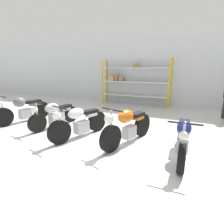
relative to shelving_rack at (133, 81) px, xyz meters
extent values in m
plane|color=silver|center=(0.83, -5.09, -1.33)|extent=(30.00, 30.00, 0.00)
cube|color=silver|center=(0.83, 0.36, 0.47)|extent=(30.00, 0.08, 3.60)
cylinder|color=gold|center=(-1.75, -0.28, -0.07)|extent=(0.08, 0.08, 2.51)
cylinder|color=gold|center=(1.99, -0.28, -0.07)|extent=(0.08, 0.08, 2.51)
cylinder|color=gold|center=(-1.75, 0.27, -0.07)|extent=(0.08, 0.08, 2.51)
cylinder|color=gold|center=(1.99, 0.27, -0.07)|extent=(0.08, 0.08, 2.51)
cube|color=silver|center=(0.12, 0.00, -0.80)|extent=(3.74, 0.55, 0.05)
cube|color=silver|center=(0.12, 0.00, -0.05)|extent=(3.74, 0.55, 0.05)
cube|color=silver|center=(0.12, 0.00, 0.71)|extent=(3.74, 0.55, 0.05)
cube|color=#A87F51|center=(0.16, 0.02, 0.84)|extent=(0.32, 0.26, 0.22)
cube|color=tan|center=(-0.71, 0.06, 0.11)|extent=(0.24, 0.25, 0.26)
cube|color=tan|center=(-1.23, -0.16, 0.10)|extent=(0.33, 0.19, 0.24)
cube|color=tan|center=(-1.06, 0.07, 0.14)|extent=(0.32, 0.20, 0.32)
cylinder|color=black|center=(-2.95, -5.59, -0.99)|extent=(0.30, 0.69, 0.67)
cylinder|color=black|center=(-2.62, -4.15, -0.99)|extent=(0.30, 0.69, 0.67)
cube|color=#ADADB2|center=(-2.77, -4.82, -1.03)|extent=(0.37, 0.47, 0.35)
ellipsoid|color=slate|center=(-2.81, -4.99, -0.55)|extent=(0.40, 0.50, 0.36)
cube|color=black|center=(-2.69, -4.46, -0.60)|extent=(0.38, 0.64, 0.10)
cube|color=slate|center=(-2.67, -4.40, -0.69)|extent=(0.30, 0.45, 0.12)
cylinder|color=#ADADB2|center=(-2.94, -5.57, -0.63)|extent=(0.06, 0.06, 0.72)
cylinder|color=black|center=(-2.94, -5.54, -0.27)|extent=(0.61, 0.17, 0.04)
cylinder|color=black|center=(-1.39, -5.55, -1.03)|extent=(0.25, 0.61, 0.60)
cylinder|color=black|center=(-1.14, -4.15, -1.03)|extent=(0.25, 0.61, 0.60)
cube|color=#ADADB2|center=(-1.26, -4.80, -1.06)|extent=(0.35, 0.56, 0.43)
ellipsoid|color=#B7B7BF|center=(-1.28, -4.97, -0.63)|extent=(0.36, 0.57, 0.32)
cube|color=black|center=(-1.19, -4.42, -0.68)|extent=(0.31, 0.56, 0.10)
cube|color=#B7B7BF|center=(-1.18, -4.39, -0.77)|extent=(0.25, 0.40, 0.12)
cylinder|color=#ADADB2|center=(-1.38, -5.53, -0.70)|extent=(0.06, 0.06, 0.66)
sphere|color=silver|center=(-1.39, -5.60, -0.57)|extent=(0.21, 0.21, 0.21)
cylinder|color=black|center=(-1.38, -5.50, -0.37)|extent=(0.68, 0.15, 0.04)
cylinder|color=black|center=(-0.14, -5.97, -1.00)|extent=(0.34, 0.67, 0.66)
cylinder|color=black|center=(0.29, -4.66, -1.00)|extent=(0.34, 0.67, 0.66)
cube|color=#ADADB2|center=(0.09, -5.26, -1.03)|extent=(0.38, 0.48, 0.35)
ellipsoid|color=silver|center=(0.04, -5.43, -0.58)|extent=(0.40, 0.58, 0.30)
cube|color=black|center=(0.20, -4.91, -0.62)|extent=(0.36, 0.55, 0.10)
cube|color=silver|center=(0.21, -4.89, -0.71)|extent=(0.28, 0.40, 0.12)
cylinder|color=#ADADB2|center=(-0.13, -5.95, -0.66)|extent=(0.06, 0.06, 0.67)
sphere|color=silver|center=(-0.15, -6.01, -0.52)|extent=(0.21, 0.21, 0.21)
cylinder|color=black|center=(-0.12, -5.92, -0.33)|extent=(0.64, 0.24, 0.04)
cylinder|color=black|center=(1.31, -5.83, -0.99)|extent=(0.32, 0.68, 0.68)
cylinder|color=black|center=(1.74, -4.48, -0.99)|extent=(0.32, 0.68, 0.68)
cube|color=#ADADB2|center=(1.54, -5.11, -1.02)|extent=(0.33, 0.45, 0.33)
ellipsoid|color=orange|center=(1.49, -5.27, -0.55)|extent=(0.45, 0.62, 0.34)
cube|color=black|center=(1.65, -4.76, -0.60)|extent=(0.37, 0.52, 0.10)
cube|color=orange|center=(1.66, -4.72, -0.69)|extent=(0.29, 0.37, 0.12)
cylinder|color=#ADADB2|center=(1.31, -5.81, -0.63)|extent=(0.06, 0.06, 0.71)
sphere|color=silver|center=(1.29, -5.88, -0.48)|extent=(0.24, 0.24, 0.24)
cylinder|color=black|center=(1.32, -5.78, -0.28)|extent=(0.61, 0.23, 0.04)
cylinder|color=black|center=(2.92, -6.06, -1.03)|extent=(0.15, 0.60, 0.60)
cylinder|color=black|center=(2.90, -4.55, -1.03)|extent=(0.15, 0.60, 0.60)
cube|color=#ADADB2|center=(2.91, -5.25, -1.06)|extent=(0.26, 0.41, 0.34)
ellipsoid|color=navy|center=(2.91, -5.42, -0.62)|extent=(0.32, 0.47, 0.36)
cube|color=black|center=(2.90, -4.88, -0.68)|extent=(0.27, 0.59, 0.10)
cube|color=navy|center=(2.90, -4.81, -0.77)|extent=(0.23, 0.42, 0.12)
cylinder|color=#ADADB2|center=(2.92, -6.04, -0.69)|extent=(0.05, 0.05, 0.69)
sphere|color=silver|center=(2.92, -6.11, -0.55)|extent=(0.18, 0.18, 0.18)
cylinder|color=black|center=(2.92, -6.01, -0.34)|extent=(0.63, 0.05, 0.04)
cylinder|color=#38332D|center=(4.30, -1.20, -0.90)|extent=(0.13, 0.13, 0.86)
camera|label=1|loc=(2.94, -9.42, 0.65)|focal=28.00mm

